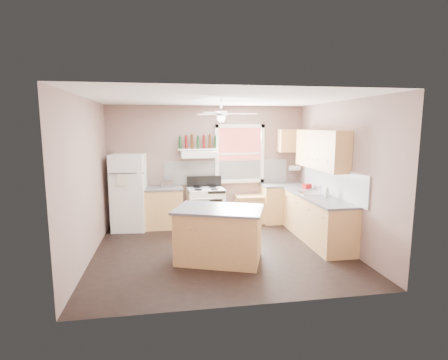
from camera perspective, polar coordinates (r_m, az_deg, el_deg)
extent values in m
plane|color=black|center=(6.47, -0.44, -11.43)|extent=(4.50, 4.50, 0.00)
plane|color=white|center=(6.09, -0.47, 13.15)|extent=(4.50, 4.50, 0.00)
cube|color=#7B6057|center=(8.13, -2.71, 2.51)|extent=(4.50, 0.05, 2.70)
cube|color=#7B6057|center=(6.87, 18.63, 0.91)|extent=(0.05, 4.00, 2.70)
cube|color=#7B6057|center=(6.20, -21.69, -0.06)|extent=(0.05, 4.00, 2.70)
cube|color=white|center=(8.17, 0.47, 1.32)|extent=(2.90, 0.03, 0.55)
cube|color=white|center=(7.14, 17.15, -0.16)|extent=(0.03, 2.60, 0.55)
cube|color=brown|center=(8.18, 2.55, 4.31)|extent=(1.00, 0.02, 1.20)
cube|color=white|center=(8.16, 2.59, 4.30)|extent=(1.16, 0.07, 1.36)
cube|color=white|center=(7.83, -15.22, -1.92)|extent=(0.76, 0.74, 1.65)
cube|color=tan|center=(7.91, -10.05, -4.56)|extent=(0.90, 0.60, 0.86)
cube|color=#515154|center=(7.82, -10.14, -1.35)|extent=(0.92, 0.62, 0.04)
cube|color=silver|center=(7.79, -9.17, -0.54)|extent=(0.28, 0.17, 0.18)
cube|color=white|center=(7.87, -2.98, -4.50)|extent=(0.82, 0.67, 0.86)
cube|color=white|center=(7.81, -4.16, 4.23)|extent=(0.78, 0.50, 0.14)
cube|color=white|center=(7.92, -4.25, 5.02)|extent=(0.90, 0.26, 0.03)
cube|color=tan|center=(8.20, 4.21, -4.75)|extent=(0.66, 0.46, 0.64)
cube|color=tan|center=(8.36, 9.64, -3.83)|extent=(1.00, 0.60, 0.86)
cube|color=tan|center=(7.17, 14.84, -6.12)|extent=(0.60, 2.20, 0.86)
cube|color=#515154|center=(8.27, 9.72, -0.79)|extent=(1.02, 0.62, 0.04)
cube|color=#515154|center=(7.06, 14.90, -2.59)|extent=(0.62, 2.22, 0.04)
cube|color=silver|center=(7.24, 14.26, -2.17)|extent=(0.55, 0.45, 0.03)
cylinder|color=silver|center=(7.29, 15.43, -1.54)|extent=(0.03, 0.03, 0.14)
cube|color=tan|center=(7.19, 15.55, 4.82)|extent=(0.33, 1.80, 0.76)
cube|color=tan|center=(8.36, 10.91, 6.32)|extent=(0.60, 0.33, 0.52)
cylinder|color=white|center=(8.48, 11.47, 1.92)|extent=(0.26, 0.12, 0.12)
cube|color=tan|center=(5.90, -0.82, -9.06)|extent=(1.55, 1.26, 0.86)
cube|color=#515154|center=(5.78, -0.82, -4.80)|extent=(1.65, 1.36, 0.04)
cylinder|color=white|center=(6.08, -0.47, 10.80)|extent=(0.20, 0.20, 0.08)
imported|color=silver|center=(6.94, 16.44, -1.76)|extent=(0.09, 0.09, 0.22)
cube|color=#AF0F11|center=(7.78, 13.37, -0.97)|extent=(0.21, 0.18, 0.10)
cylinder|color=#143819|center=(7.88, -7.18, 6.05)|extent=(0.06, 0.06, 0.27)
cylinder|color=#590F0F|center=(7.89, -6.21, 6.14)|extent=(0.06, 0.06, 0.29)
cylinder|color=#3F230F|center=(7.90, -5.24, 6.23)|extent=(0.06, 0.06, 0.31)
cylinder|color=#143819|center=(7.91, -4.27, 6.10)|extent=(0.06, 0.06, 0.27)
cylinder|color=#590F0F|center=(7.92, -3.30, 6.19)|extent=(0.06, 0.06, 0.29)
cylinder|color=#3F230F|center=(7.94, -2.34, 6.27)|extent=(0.06, 0.06, 0.31)
cylinder|color=#143819|center=(7.96, -1.38, 6.14)|extent=(0.06, 0.06, 0.27)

